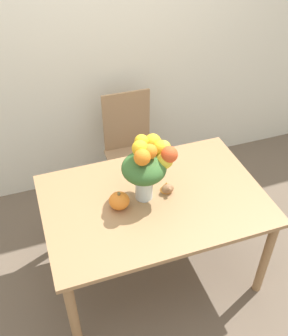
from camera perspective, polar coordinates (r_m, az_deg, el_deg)
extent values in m
plane|color=brown|center=(3.08, 1.24, -14.20)|extent=(12.00, 12.00, 0.00)
cube|color=silver|center=(3.18, -6.29, 18.59)|extent=(8.00, 0.06, 2.70)
cube|color=#9E754C|center=(2.53, 1.47, -4.66)|extent=(1.42, 0.95, 0.03)
cylinder|color=#9E754C|center=(2.49, -10.19, -20.51)|extent=(0.06, 0.06, 0.70)
cylinder|color=#9E754C|center=(2.81, 17.23, -12.36)|extent=(0.06, 0.06, 0.70)
cylinder|color=#9E754C|center=(3.00, -13.27, -7.10)|extent=(0.06, 0.06, 0.70)
cylinder|color=#9E754C|center=(3.27, 9.55, -1.76)|extent=(0.06, 0.06, 0.70)
cylinder|color=silver|center=(2.47, 0.00, -2.63)|extent=(0.11, 0.11, 0.18)
cylinder|color=silver|center=(2.50, 0.00, -3.48)|extent=(0.10, 0.10, 0.08)
cylinder|color=#38662D|center=(2.45, 0.50, -1.87)|extent=(0.01, 0.01, 0.24)
cylinder|color=#38662D|center=(2.46, -0.01, -1.64)|extent=(0.01, 0.01, 0.24)
cylinder|color=#38662D|center=(2.45, -0.50, -1.89)|extent=(0.01, 0.01, 0.24)
cylinder|color=#38662D|center=(2.43, -0.30, -2.28)|extent=(0.01, 0.00, 0.24)
cylinder|color=#38662D|center=(2.43, 0.32, -2.27)|extent=(0.01, 0.00, 0.24)
ellipsoid|color=#38662D|center=(2.37, 0.00, 0.00)|extent=(0.28, 0.28, 0.17)
sphere|color=orange|center=(2.24, -0.26, 1.56)|extent=(0.10, 0.10, 0.10)
sphere|color=#AD9E33|center=(2.38, 2.84, 2.95)|extent=(0.09, 0.09, 0.09)
sphere|color=#D64C23|center=(2.33, 3.75, 1.91)|extent=(0.10, 0.10, 0.10)
sphere|color=yellow|center=(2.38, -0.37, 3.88)|extent=(0.09, 0.09, 0.09)
sphere|color=yellow|center=(2.38, 2.54, 2.90)|extent=(0.10, 0.10, 0.10)
sphere|color=yellow|center=(2.29, -0.59, 2.88)|extent=(0.10, 0.10, 0.10)
sphere|color=orange|center=(2.30, 0.81, 2.40)|extent=(0.09, 0.09, 0.09)
sphere|color=yellow|center=(2.36, 3.01, 1.12)|extent=(0.11, 0.11, 0.11)
sphere|color=#D64C23|center=(2.29, -0.17, 2.35)|extent=(0.08, 0.08, 0.08)
sphere|color=yellow|center=(2.42, 1.28, 3.79)|extent=(0.11, 0.11, 0.11)
ellipsoid|color=orange|center=(2.44, -3.61, -4.76)|extent=(0.13, 0.13, 0.10)
cylinder|color=brown|center=(2.40, -3.66, -3.81)|extent=(0.02, 0.02, 0.02)
ellipsoid|color=#936642|center=(2.55, 3.45, -3.02)|extent=(0.08, 0.06, 0.06)
cone|color=orange|center=(2.56, 3.26, -2.66)|extent=(0.08, 0.08, 0.07)
sphere|color=#936642|center=(2.51, 3.75, -3.14)|extent=(0.03, 0.03, 0.03)
cube|color=#9E7A56|center=(3.29, -1.46, 1.05)|extent=(0.43, 0.43, 0.02)
cylinder|color=#9E7A56|center=(3.28, -3.39, -4.31)|extent=(0.04, 0.04, 0.42)
cylinder|color=#9E7A56|center=(3.35, 2.23, -3.07)|extent=(0.04, 0.04, 0.42)
cylinder|color=#9E7A56|center=(3.53, -4.85, -0.64)|extent=(0.04, 0.04, 0.42)
cylinder|color=#9E7A56|center=(3.59, 0.41, 0.44)|extent=(0.04, 0.04, 0.42)
cube|color=#9E7A56|center=(3.29, -2.56, 6.87)|extent=(0.40, 0.03, 0.53)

